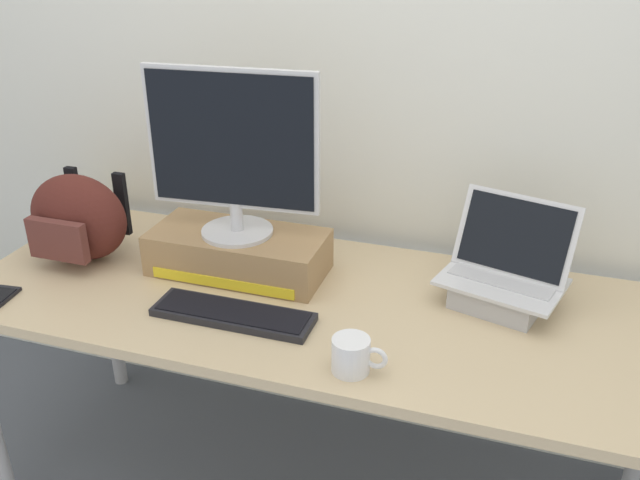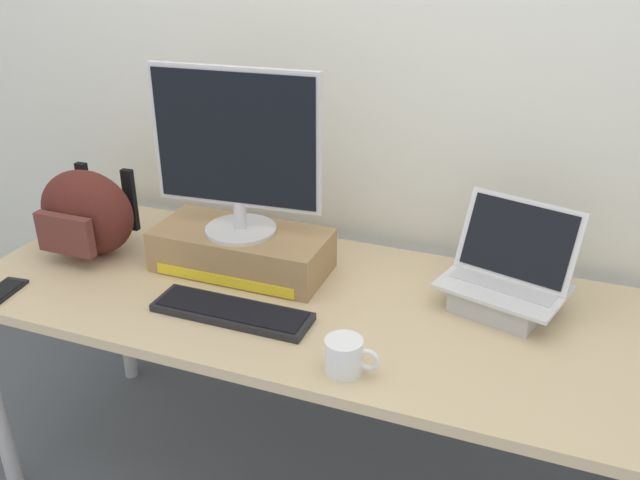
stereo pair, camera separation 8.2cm
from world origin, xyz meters
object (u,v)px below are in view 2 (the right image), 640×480
cell_phone (2,292)px  plush_toy (104,201)px  toner_box_yellow (242,250)px  desktop_monitor (236,151)px  external_keyboard (232,312)px  messenger_backpack (87,213)px  coffee_mug (345,356)px  open_laptop (504,288)px

cell_phone → plush_toy: 0.58m
toner_box_yellow → desktop_monitor: 0.30m
external_keyboard → cell_phone: 0.66m
cell_phone → plush_toy: plush_toy is taller
toner_box_yellow → desktop_monitor: (0.00, -0.00, 0.30)m
messenger_backpack → cell_phone: 0.33m
coffee_mug → desktop_monitor: bearing=140.9°
desktop_monitor → open_laptop: bearing=-0.2°
coffee_mug → cell_phone: coffee_mug is taller
desktop_monitor → plush_toy: bearing=158.0°
toner_box_yellow → open_laptop: open_laptop is taller
open_laptop → cell_phone: 1.37m
toner_box_yellow → coffee_mug: toner_box_yellow is taller
toner_box_yellow → plush_toy: size_ratio=5.56×
open_laptop → messenger_backpack: 1.24m
external_keyboard → messenger_backpack: size_ratio=1.38×
open_laptop → cell_phone: open_laptop is taller
toner_box_yellow → coffee_mug: bearing=-39.2°
open_laptop → plush_toy: 1.39m
open_laptop → coffee_mug: bearing=-110.2°
coffee_mug → cell_phone: size_ratio=0.87×
desktop_monitor → cell_phone: (-0.56, -0.37, -0.36)m
desktop_monitor → cell_phone: bearing=-151.2°
messenger_backpack → coffee_mug: bearing=-17.7°
desktop_monitor → coffee_mug: (0.45, -0.36, -0.32)m
messenger_backpack → cell_phone: (-0.07, -0.30, -0.13)m
cell_phone → open_laptop: bearing=11.8°
messenger_backpack → plush_toy: bearing=119.2°
messenger_backpack → plush_toy: 0.32m
desktop_monitor → messenger_backpack: size_ratio=1.56×
toner_box_yellow → messenger_backpack: messenger_backpack is taller
desktop_monitor → cell_phone: 0.76m
toner_box_yellow → messenger_backpack: bearing=-171.8°
toner_box_yellow → open_laptop: 0.75m
messenger_backpack → toner_box_yellow: bearing=7.9°
desktop_monitor → cell_phone: size_ratio=3.22×
toner_box_yellow → external_keyboard: 0.26m
open_laptop → cell_phone: size_ratio=2.40×
toner_box_yellow → messenger_backpack: (-0.49, -0.07, 0.07)m
desktop_monitor → plush_toy: desktop_monitor is taller
plush_toy → coffee_mug: bearing=-27.4°
external_keyboard → plush_toy: (-0.73, 0.44, 0.03)m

